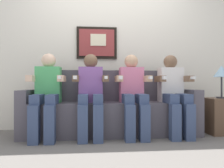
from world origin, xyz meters
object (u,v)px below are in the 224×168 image
object	(u,v)px
person_left_center	(91,91)
table_lamp	(222,73)
side_table_right	(220,116)
person_rightmost	(174,91)
person_leftmost	(47,91)
person_right_center	(133,91)
spare_remote_on_table	(219,97)
couch	(111,112)

from	to	relation	value
person_left_center	table_lamp	xyz separation A→B (m)	(1.83, 0.02, 0.25)
person_left_center	side_table_right	size ratio (longest dim) A/B	2.22
side_table_right	table_lamp	size ratio (longest dim) A/B	1.09
person_rightmost	table_lamp	world-z (taller)	person_rightmost
person_rightmost	table_lamp	distance (m)	0.75
person_left_center	person_rightmost	size ratio (longest dim) A/B	1.00
person_rightmost	person_left_center	bearing A→B (deg)	180.00
person_leftmost	person_right_center	size ratio (longest dim) A/B	1.00
person_left_center	side_table_right	distance (m)	1.87
person_left_center	side_table_right	bearing A→B (deg)	1.92
person_rightmost	spare_remote_on_table	bearing A→B (deg)	4.50
side_table_right	table_lamp	xyz separation A→B (m)	(-0.00, -0.05, 0.61)
person_right_center	person_rightmost	distance (m)	0.56
person_right_center	table_lamp	bearing A→B (deg)	0.75
person_leftmost	side_table_right	xyz separation A→B (m)	(2.40, 0.06, -0.36)
person_rightmost	side_table_right	distance (m)	0.79
person_right_center	person_leftmost	bearing A→B (deg)	179.98
couch	spare_remote_on_table	xyz separation A→B (m)	(1.53, -0.11, 0.20)
person_left_center	side_table_right	world-z (taller)	person_left_center
couch	spare_remote_on_table	distance (m)	1.55
couch	person_right_center	xyz separation A→B (m)	(0.28, -0.17, 0.29)
couch	table_lamp	bearing A→B (deg)	-5.62
person_left_center	person_right_center	distance (m)	0.56
person_leftmost	person_rightmost	world-z (taller)	same
side_table_right	table_lamp	bearing A→B (deg)	-94.18
person_right_center	side_table_right	distance (m)	1.32
couch	table_lamp	xyz separation A→B (m)	(1.55, -0.15, 0.55)
person_right_center	person_left_center	bearing A→B (deg)	180.00
person_rightmost	table_lamp	bearing A→B (deg)	1.35
couch	side_table_right	distance (m)	1.56
person_left_center	person_rightmost	distance (m)	1.13
person_left_center	table_lamp	bearing A→B (deg)	0.52
spare_remote_on_table	person_rightmost	bearing A→B (deg)	-175.50
person_right_center	spare_remote_on_table	size ratio (longest dim) A/B	8.54
person_rightmost	couch	bearing A→B (deg)	168.70
person_leftmost	side_table_right	size ratio (longest dim) A/B	2.22
person_leftmost	person_rightmost	distance (m)	1.69
person_rightmost	person_right_center	bearing A→B (deg)	180.00
side_table_right	table_lamp	distance (m)	0.61
person_left_center	spare_remote_on_table	distance (m)	1.82
couch	table_lamp	world-z (taller)	table_lamp
couch	person_rightmost	size ratio (longest dim) A/B	2.16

